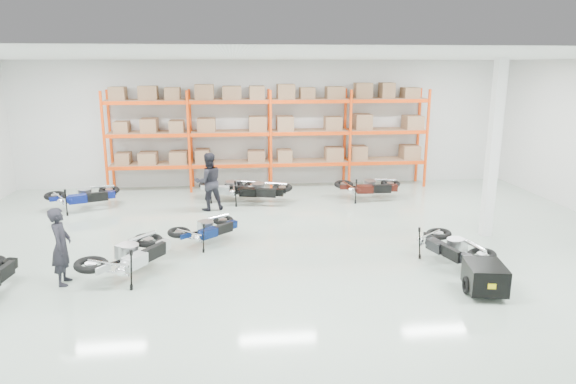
{
  "coord_description": "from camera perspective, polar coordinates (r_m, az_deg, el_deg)",
  "views": [
    {
      "loc": [
        -1.27,
        -11.63,
        4.33
      ],
      "look_at": [
        0.1,
        1.29,
        1.1
      ],
      "focal_mm": 32.0,
      "sensor_mm": 36.0,
      "label": 1
    }
  ],
  "objects": [
    {
      "name": "room",
      "position": [
        11.89,
        0.17,
        3.88
      ],
      "size": [
        18.0,
        18.0,
        18.0
      ],
      "color": "#A8BCA9",
      "rests_on": "ground"
    },
    {
      "name": "pallet_rack",
      "position": [
        18.25,
        -2.03,
        7.43
      ],
      "size": [
        11.28,
        0.98,
        3.62
      ],
      "color": "#FF460D",
      "rests_on": "ground"
    },
    {
      "name": "structural_column",
      "position": [
        13.91,
        21.82,
        4.36
      ],
      "size": [
        0.25,
        0.25,
        4.5
      ],
      "primitive_type": "cube",
      "color": "white",
      "rests_on": "ground"
    },
    {
      "name": "moto_blue_centre",
      "position": [
        12.83,
        -9.01,
        -3.57
      ],
      "size": [
        1.78,
        1.7,
        1.07
      ],
      "primitive_type": null,
      "rotation": [
        0.0,
        -0.09,
        2.29
      ],
      "color": "#07184C",
      "rests_on": "ground"
    },
    {
      "name": "moto_silver_left",
      "position": [
        11.25,
        -17.18,
        -6.05
      ],
      "size": [
        1.88,
        2.18,
        1.27
      ],
      "primitive_type": null,
      "rotation": [
        0.0,
        -0.09,
        2.57
      ],
      "color": "#AFB2B6",
      "rests_on": "ground"
    },
    {
      "name": "moto_touring_right",
      "position": [
        11.97,
        17.7,
        -5.2
      ],
      "size": [
        1.29,
        1.92,
        1.14
      ],
      "primitive_type": null,
      "rotation": [
        0.0,
        -0.09,
        0.26
      ],
      "color": "black",
      "rests_on": "ground"
    },
    {
      "name": "trailer",
      "position": [
        10.69,
        21.04,
        -8.83
      ],
      "size": [
        0.84,
        1.5,
        0.61
      ],
      "rotation": [
        0.0,
        0.0,
        -0.19
      ],
      "color": "black",
      "rests_on": "ground"
    },
    {
      "name": "moto_back_a",
      "position": [
        16.85,
        -21.82,
        0.06
      ],
      "size": [
        2.09,
        1.52,
        1.22
      ],
      "primitive_type": null,
      "rotation": [
        0.0,
        -0.09,
        1.92
      ],
      "color": "navy",
      "rests_on": "ground"
    },
    {
      "name": "moto_back_b",
      "position": [
        16.84,
        -6.54,
        0.92
      ],
      "size": [
        1.96,
        1.22,
        1.18
      ],
      "primitive_type": null,
      "rotation": [
        0.0,
        -0.09,
        1.39
      ],
      "color": "silver",
      "rests_on": "ground"
    },
    {
      "name": "moto_back_c",
      "position": [
        16.38,
        -3.56,
        0.73
      ],
      "size": [
        2.11,
        1.44,
        1.25
      ],
      "primitive_type": null,
      "rotation": [
        0.0,
        -0.09,
        1.3
      ],
      "color": "black",
      "rests_on": "ground"
    },
    {
      "name": "moto_back_d",
      "position": [
        17.02,
        8.96,
        1.04
      ],
      "size": [
        1.92,
        1.01,
        1.22
      ],
      "primitive_type": null,
      "rotation": [
        0.0,
        -0.09,
        1.53
      ],
      "color": "#3C110C",
      "rests_on": "ground"
    },
    {
      "name": "person_left",
      "position": [
        11.27,
        -23.9,
        -5.53
      ],
      "size": [
        0.42,
        0.61,
        1.6
      ],
      "primitive_type": "imported",
      "rotation": [
        0.0,
        0.0,
        1.64
      ],
      "color": "black",
      "rests_on": "ground"
    },
    {
      "name": "person_back",
      "position": [
        15.74,
        -8.8,
        1.15
      ],
      "size": [
        1.01,
        0.88,
        1.77
      ],
      "primitive_type": "imported",
      "rotation": [
        0.0,
        0.0,
        3.43
      ],
      "color": "black",
      "rests_on": "ground"
    }
  ]
}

